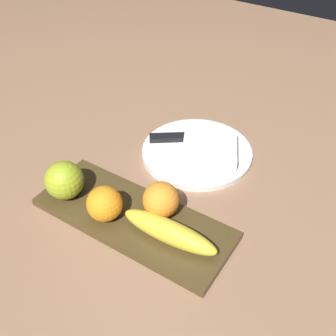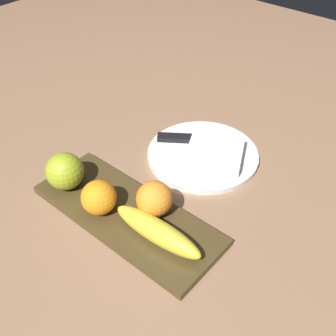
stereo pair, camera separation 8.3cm
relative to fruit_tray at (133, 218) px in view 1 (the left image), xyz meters
name	(u,v)px [view 1 (the left image)]	position (x,y,z in m)	size (l,w,h in m)	color
ground_plane	(139,219)	(0.01, 0.01, -0.01)	(2.40, 2.40, 0.00)	#8E684C
fruit_tray	(133,218)	(0.00, 0.00, 0.00)	(0.38, 0.15, 0.02)	#46371C
apple	(64,180)	(-0.14, -0.03, 0.05)	(0.08, 0.08, 0.08)	#95A923
banana	(169,232)	(0.09, -0.01, 0.03)	(0.18, 0.04, 0.04)	gold
orange_near_apple	(161,200)	(0.04, 0.03, 0.04)	(0.07, 0.07, 0.07)	orange
orange_near_banana	(105,204)	(-0.04, -0.03, 0.04)	(0.07, 0.07, 0.07)	orange
dinner_plate	(197,152)	(0.00, 0.24, 0.00)	(0.25, 0.25, 0.01)	white
folded_napkin	(210,150)	(0.03, 0.24, 0.02)	(0.12, 0.11, 0.03)	white
knife	(176,138)	(-0.06, 0.25, 0.01)	(0.16, 0.12, 0.01)	silver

